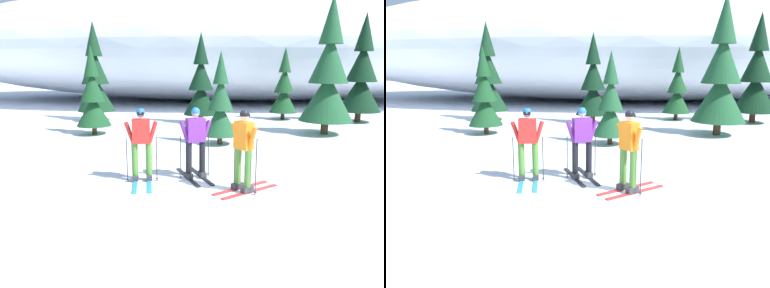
{
  "view_description": "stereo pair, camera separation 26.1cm",
  "coord_description": "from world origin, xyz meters",
  "views": [
    {
      "loc": [
        -0.3,
        -7.37,
        2.72
      ],
      "look_at": [
        -0.7,
        0.88,
        0.95
      ],
      "focal_mm": 34.12,
      "sensor_mm": 36.0,
      "label": 1
    },
    {
      "loc": [
        -0.04,
        -7.36,
        2.72
      ],
      "look_at": [
        -0.7,
        0.88,
        0.95
      ],
      "focal_mm": 34.12,
      "sensor_mm": 36.0,
      "label": 2
    }
  ],
  "objects": [
    {
      "name": "pine_tree_right",
      "position": [
        4.38,
        7.53,
        2.28
      ],
      "size": [
        2.11,
        2.11,
        5.46
      ],
      "color": "#47301E",
      "rests_on": "ground"
    },
    {
      "name": "pine_tree_center_left",
      "position": [
        -0.73,
        10.17,
        1.79
      ],
      "size": [
        1.65,
        1.65,
        4.28
      ],
      "color": "#47301E",
      "rests_on": "ground"
    },
    {
      "name": "pine_tree_far_left",
      "position": [
        -6.06,
        10.91,
        2.05
      ],
      "size": [
        1.89,
        1.89,
        4.9
      ],
      "color": "#47301E",
      "rests_on": "ground"
    },
    {
      "name": "snow_ridge_background",
      "position": [
        1.58,
        23.45,
        4.28
      ],
      "size": [
        51.39,
        21.8,
        8.56
      ],
      "primitive_type": "ellipsoid",
      "color": "white",
      "rests_on": "ground"
    },
    {
      "name": "skier_red_jacket",
      "position": [
        -1.91,
        1.01,
        0.93
      ],
      "size": [
        0.8,
        1.75,
        1.77
      ],
      "color": "#2893CC",
      "rests_on": "ground"
    },
    {
      "name": "skier_purple_jacket",
      "position": [
        -0.64,
        1.29,
        0.93
      ],
      "size": [
        1.02,
        1.68,
        1.76
      ],
      "color": "black",
      "rests_on": "ground"
    },
    {
      "name": "ground_plane",
      "position": [
        0.0,
        0.0,
        0.0
      ],
      "size": [
        120.0,
        120.0,
        0.0
      ],
      "primitive_type": "plane",
      "color": "white"
    },
    {
      "name": "pine_tree_center",
      "position": [
        0.07,
        5.35,
        1.36
      ],
      "size": [
        1.25,
        1.25,
        3.24
      ],
      "color": "#47301E",
      "rests_on": "ground"
    },
    {
      "name": "pine_tree_left",
      "position": [
        -4.97,
        7.03,
        1.48
      ],
      "size": [
        1.37,
        1.37,
        3.55
      ],
      "color": "#47301E",
      "rests_on": "ground"
    },
    {
      "name": "pine_tree_far_right",
      "position": [
        7.06,
        11.02,
        2.19
      ],
      "size": [
        2.02,
        2.02,
        5.24
      ],
      "color": "#47301E",
      "rests_on": "ground"
    },
    {
      "name": "pine_tree_center_right",
      "position": [
        3.5,
        11.72,
        1.54
      ],
      "size": [
        1.42,
        1.42,
        3.68
      ],
      "color": "#47301E",
      "rests_on": "ground"
    },
    {
      "name": "skier_orange_jacket",
      "position": [
        0.44,
        0.36,
        0.96
      ],
      "size": [
        1.53,
        1.33,
        1.82
      ],
      "color": "red",
      "rests_on": "ground"
    }
  ]
}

